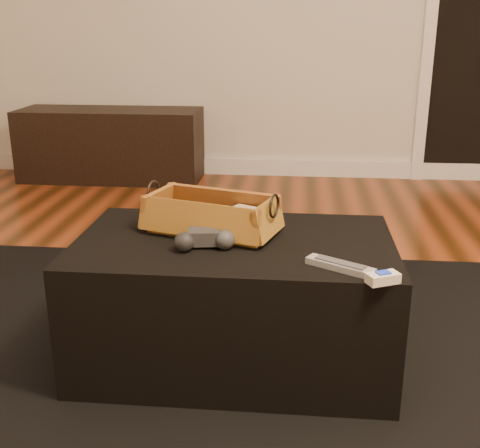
# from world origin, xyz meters

# --- Properties ---
(floor) EXTENTS (5.00, 5.50, 0.01)m
(floor) POSITION_xyz_m (0.00, 0.00, -0.01)
(floor) COLOR brown
(floor) RESTS_ON ground
(baseboard) EXTENTS (5.00, 0.04, 0.12)m
(baseboard) POSITION_xyz_m (0.00, 2.73, 0.06)
(baseboard) COLOR white
(baseboard) RESTS_ON floor
(door_jamb_left) EXTENTS (0.08, 0.05, 2.05)m
(door_jamb_left) POSITION_xyz_m (0.85, 2.72, 1.02)
(door_jamb_left) COLOR white
(door_jamb_left) RESTS_ON floor
(media_cabinet) EXTENTS (1.28, 0.45, 0.50)m
(media_cabinet) POSITION_xyz_m (-1.35, 2.51, 0.25)
(media_cabinet) COLOR black
(media_cabinet) RESTS_ON floor
(area_rug) EXTENTS (2.60, 2.00, 0.01)m
(area_rug) POSITION_xyz_m (-0.20, 0.07, 0.01)
(area_rug) COLOR black
(area_rug) RESTS_ON floor
(ottoman) EXTENTS (1.00, 0.60, 0.42)m
(ottoman) POSITION_xyz_m (-0.20, 0.12, 0.22)
(ottoman) COLOR black
(ottoman) RESTS_ON area_rug
(tv_remote) EXTENTS (0.23, 0.10, 0.02)m
(tv_remote) POSITION_xyz_m (-0.31, 0.18, 0.46)
(tv_remote) COLOR black
(tv_remote) RESTS_ON wicker_basket
(cloth_bundle) EXTENTS (0.14, 0.13, 0.07)m
(cloth_bundle) POSITION_xyz_m (-0.17, 0.18, 0.48)
(cloth_bundle) COLOR tan
(cloth_bundle) RESTS_ON wicker_basket
(wicker_basket) EXTENTS (0.48, 0.34, 0.15)m
(wicker_basket) POSITION_xyz_m (-0.29, 0.19, 0.48)
(wicker_basket) COLOR brown
(wicker_basket) RESTS_ON ottoman
(game_controller) EXTENTS (0.19, 0.13, 0.06)m
(game_controller) POSITION_xyz_m (-0.29, 0.03, 0.46)
(game_controller) COLOR #28282A
(game_controller) RESTS_ON ottoman
(silver_remote) EXTENTS (0.19, 0.14, 0.02)m
(silver_remote) POSITION_xyz_m (0.11, -0.09, 0.44)
(silver_remote) COLOR #96999C
(silver_remote) RESTS_ON ottoman
(cream_gadget) EXTENTS (0.10, 0.08, 0.03)m
(cream_gadget) POSITION_xyz_m (0.22, -0.17, 0.45)
(cream_gadget) COLOR beige
(cream_gadget) RESTS_ON ottoman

